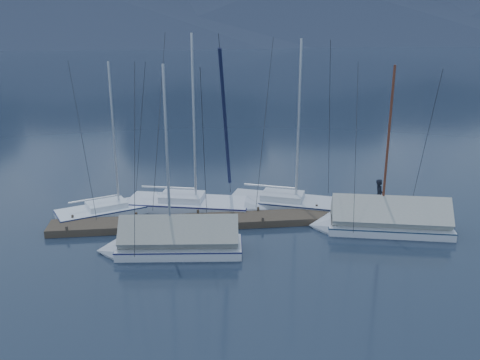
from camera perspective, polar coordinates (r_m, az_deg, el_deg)
name	(u,v)px	position (r m, az deg, el deg)	size (l,w,h in m)	color
ground	(245,240)	(22.94, 0.61, -6.73)	(1000.00, 1000.00, 0.00)	black
dock	(240,221)	(24.73, 0.00, -4.63)	(18.00, 1.50, 0.54)	#382D23
mooring_posts	(230,217)	(24.59, -1.16, -4.16)	(15.12, 1.52, 0.35)	#382D23
sailboat_open_left	(128,208)	(26.94, -12.49, -3.10)	(6.52, 4.06, 8.36)	white
sailboat_open_mid	(206,206)	(26.58, -3.85, -2.94)	(7.67, 3.88, 9.76)	silver
sailboat_open_right	(305,206)	(26.80, 7.33, -2.88)	(7.39, 4.60, 9.47)	silver
sailboat_covered_near	(378,222)	(24.62, 15.24, -4.59)	(6.80, 3.47, 8.46)	silver
sailboat_covered_far	(168,243)	(21.79, -8.09, -7.05)	(6.30, 2.67, 8.62)	silver
person	(379,195)	(25.99, 15.34, -1.68)	(0.60, 0.40, 1.66)	black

